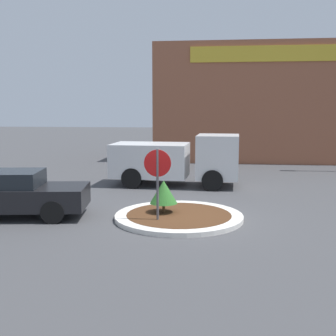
# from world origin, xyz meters

# --- Properties ---
(ground_plane) EXTENTS (120.00, 120.00, 0.00)m
(ground_plane) POSITION_xyz_m (0.00, 0.00, 0.00)
(ground_plane) COLOR #474749
(traffic_island) EXTENTS (3.84, 3.84, 0.14)m
(traffic_island) POSITION_xyz_m (0.00, 0.00, 0.07)
(traffic_island) COLOR silver
(traffic_island) RESTS_ON ground_plane
(stop_sign) EXTENTS (0.77, 0.07, 2.16)m
(stop_sign) POSITION_xyz_m (-0.55, -0.65, 1.51)
(stop_sign) COLOR #4C4C51
(stop_sign) RESTS_ON ground_plane
(island_shrub) EXTENTS (0.84, 0.84, 0.99)m
(island_shrub) POSITION_xyz_m (-0.49, 0.21, 0.77)
(island_shrub) COLOR brown
(island_shrub) RESTS_ON traffic_island
(utility_truck) EXTENTS (5.44, 2.37, 2.19)m
(utility_truck) POSITION_xyz_m (-0.60, 5.49, 1.14)
(utility_truck) COLOR silver
(utility_truck) RESTS_ON ground_plane
(storefront_building) EXTENTS (14.97, 6.07, 7.19)m
(storefront_building) POSITION_xyz_m (4.71, 15.92, 3.60)
(storefront_building) COLOR #93563D
(storefront_building) RESTS_ON ground_plane
(parked_sedan_black) EXTENTS (4.61, 2.38, 1.42)m
(parked_sedan_black) POSITION_xyz_m (-5.07, -0.35, 0.73)
(parked_sedan_black) COLOR black
(parked_sedan_black) RESTS_ON ground_plane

